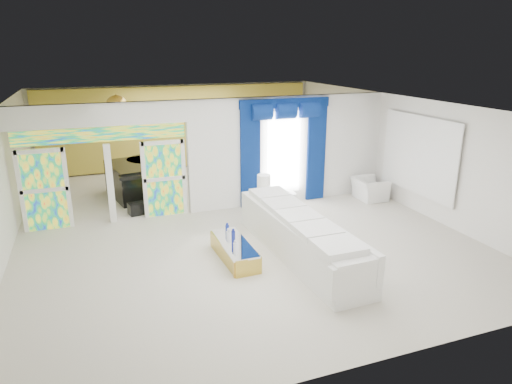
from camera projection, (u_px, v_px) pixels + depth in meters
name	position (u px, v px, depth m)	size (l,w,h in m)	color
floor	(229.00, 221.00, 11.68)	(12.00, 12.00, 0.00)	#B7AF9E
dividing_wall	(290.00, 150.00, 12.84)	(5.70, 0.18, 3.00)	white
dividing_header	(100.00, 115.00, 10.81)	(4.30, 0.18, 0.55)	white
stained_panel_left	(45.00, 190.00, 10.86)	(0.95, 0.04, 2.00)	#994C3F
stained_panel_right	(164.00, 179.00, 11.80)	(0.95, 0.04, 2.00)	#994C3F
stained_transom	(102.00, 134.00, 10.95)	(4.00, 0.05, 0.35)	#994C3F
window_pane	(284.00, 153.00, 12.68)	(1.00, 0.02, 2.30)	white
blue_drape_left	(250.00, 158.00, 12.34)	(0.55, 0.10, 2.80)	#031649
blue_drape_right	(316.00, 152.00, 13.00)	(0.55, 0.10, 2.80)	#031649
blue_pelmet	(285.00, 103.00, 12.24)	(2.60, 0.12, 0.25)	#031649
wall_mirror	(419.00, 155.00, 11.96)	(0.04, 2.70, 1.90)	white
gold_curtains	(180.00, 127.00, 16.50)	(9.70, 0.12, 2.90)	gold
white_sofa	(299.00, 237.00, 9.61)	(0.94, 4.40, 0.84)	white
coffee_table	(234.00, 251.00, 9.50)	(0.55, 1.65, 0.37)	gold
console_table	(274.00, 201.00, 12.53)	(1.23, 0.39, 0.41)	silver
table_lamp	(264.00, 185.00, 12.28)	(0.36, 0.36, 0.58)	white
armchair	(369.00, 189.00, 13.28)	(0.95, 0.83, 0.62)	white
grand_piano	(138.00, 180.00, 13.57)	(1.48, 1.94, 0.98)	black
piano_bench	(146.00, 207.00, 12.24)	(0.92, 0.36, 0.31)	black
tv_console	(46.00, 201.00, 12.10)	(0.50, 0.45, 0.72)	tan
chandelier	(117.00, 105.00, 13.16)	(0.60, 0.60, 0.60)	gold
decanters	(231.00, 236.00, 9.56)	(0.17, 0.95, 0.25)	navy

